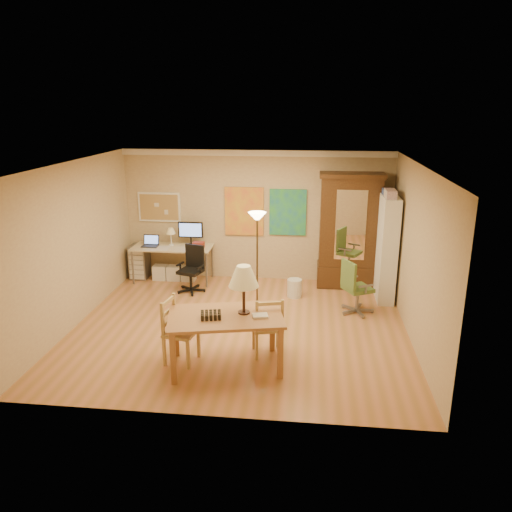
# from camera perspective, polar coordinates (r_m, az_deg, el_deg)

# --- Properties ---
(floor) EXTENTS (5.50, 5.50, 0.00)m
(floor) POSITION_cam_1_polar(r_m,az_deg,el_deg) (8.43, -1.87, -8.12)
(floor) COLOR #A9723C
(floor) RESTS_ON ground
(crown_molding) EXTENTS (5.50, 0.08, 0.12)m
(crown_molding) POSITION_cam_1_polar(r_m,az_deg,el_deg) (10.11, 0.02, 11.69)
(crown_molding) COLOR white
(crown_molding) RESTS_ON floor
(corkboard) EXTENTS (0.90, 0.04, 0.62)m
(corkboard) POSITION_cam_1_polar(r_m,az_deg,el_deg) (10.71, -10.99, 5.51)
(corkboard) COLOR tan
(corkboard) RESTS_ON floor
(art_panel_left) EXTENTS (0.80, 0.04, 1.00)m
(art_panel_left) POSITION_cam_1_polar(r_m,az_deg,el_deg) (10.33, -1.36, 5.12)
(art_panel_left) COLOR yellow
(art_panel_left) RESTS_ON floor
(art_panel_right) EXTENTS (0.75, 0.04, 0.95)m
(art_panel_right) POSITION_cam_1_polar(r_m,az_deg,el_deg) (10.25, 3.65, 5.00)
(art_panel_right) COLOR teal
(art_panel_right) RESTS_ON floor
(dining_table) EXTENTS (1.74, 1.26, 1.48)m
(dining_table) POSITION_cam_1_polar(r_m,az_deg,el_deg) (6.89, -2.75, -5.55)
(dining_table) COLOR #955E30
(dining_table) RESTS_ON floor
(ladder_chair_back) EXTENTS (0.51, 0.50, 0.92)m
(ladder_chair_back) POSITION_cam_1_polar(r_m,az_deg,el_deg) (7.38, 1.36, -8.22)
(ladder_chair_back) COLOR tan
(ladder_chair_back) RESTS_ON floor
(ladder_chair_left) EXTENTS (0.49, 0.51, 0.96)m
(ladder_chair_left) POSITION_cam_1_polar(r_m,az_deg,el_deg) (7.29, -8.79, -8.62)
(ladder_chair_left) COLOR tan
(ladder_chair_left) RESTS_ON floor
(torchiere_lamp) EXTENTS (0.32, 0.32, 1.76)m
(torchiere_lamp) POSITION_cam_1_polar(r_m,az_deg,el_deg) (8.83, 0.14, 2.81)
(torchiere_lamp) COLOR #41321A
(torchiere_lamp) RESTS_ON floor
(computer_desk) EXTENTS (1.64, 0.72, 1.24)m
(computer_desk) POSITION_cam_1_polar(r_m,az_deg,el_deg) (10.57, -9.24, -0.40)
(computer_desk) COLOR #C1B68D
(computer_desk) RESTS_ON floor
(office_chair_black) EXTENTS (0.57, 0.57, 0.92)m
(office_chair_black) POSITION_cam_1_polar(r_m,az_deg,el_deg) (9.96, -7.36, -2.67)
(office_chair_black) COLOR black
(office_chair_black) RESTS_ON floor
(office_chair_green) EXTENTS (0.61, 0.60, 0.98)m
(office_chair_green) POSITION_cam_1_polar(r_m,az_deg,el_deg) (9.05, 11.30, -4.83)
(office_chair_green) COLOR slate
(office_chair_green) RESTS_ON floor
(drawer_cart) EXTENTS (0.36, 0.43, 0.72)m
(drawer_cart) POSITION_cam_1_polar(r_m,az_deg,el_deg) (10.90, -13.17, -0.63)
(drawer_cart) COLOR slate
(drawer_cart) RESTS_ON floor
(armoire) EXTENTS (1.25, 0.59, 2.30)m
(armoire) POSITION_cam_1_polar(r_m,az_deg,el_deg) (10.15, 10.57, 2.01)
(armoire) COLOR #34190E
(armoire) RESTS_ON floor
(bookshelf) EXTENTS (0.30, 0.79, 1.98)m
(bookshelf) POSITION_cam_1_polar(r_m,az_deg,el_deg) (9.59, 14.72, 0.74)
(bookshelf) COLOR white
(bookshelf) RESTS_ON floor
(wastebin) EXTENTS (0.28, 0.28, 0.35)m
(wastebin) POSITION_cam_1_polar(r_m,az_deg,el_deg) (9.65, 4.42, -3.68)
(wastebin) COLOR silver
(wastebin) RESTS_ON floor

